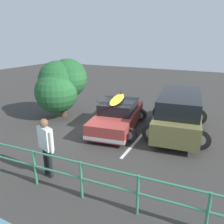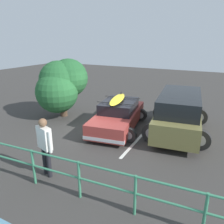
{
  "view_description": "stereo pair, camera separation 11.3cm",
  "coord_description": "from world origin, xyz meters",
  "px_view_note": "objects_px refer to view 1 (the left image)",
  "views": [
    {
      "loc": [
        -4.65,
        8.11,
        3.95
      ],
      "look_at": [
        -0.69,
        0.13,
        0.95
      ],
      "focal_mm": 35.0,
      "sensor_mm": 36.0,
      "label": 1
    },
    {
      "loc": [
        -4.75,
        8.06,
        3.95
      ],
      "look_at": [
        -0.69,
        0.13,
        0.95
      ],
      "focal_mm": 35.0,
      "sensor_mm": 36.0,
      "label": 2
    }
  ],
  "objects_px": {
    "person_bystander": "(46,143)",
    "bush_near_left": "(61,85)",
    "suv_car": "(179,112)",
    "sedan_car": "(118,115)"
  },
  "relations": [
    {
      "from": "person_bystander",
      "to": "bush_near_left",
      "type": "distance_m",
      "value": 5.4
    },
    {
      "from": "person_bystander",
      "to": "bush_near_left",
      "type": "xyz_separation_m",
      "value": [
        3.01,
        -4.44,
        0.62
      ]
    },
    {
      "from": "sedan_car",
      "to": "suv_car",
      "type": "bearing_deg",
      "value": -164.94
    },
    {
      "from": "sedan_car",
      "to": "bush_near_left",
      "type": "relative_size",
      "value": 1.43
    },
    {
      "from": "sedan_car",
      "to": "person_bystander",
      "type": "distance_m",
      "value": 4.41
    },
    {
      "from": "suv_car",
      "to": "sedan_car",
      "type": "bearing_deg",
      "value": 15.06
    },
    {
      "from": "person_bystander",
      "to": "sedan_car",
      "type": "bearing_deg",
      "value": -93.55
    },
    {
      "from": "bush_near_left",
      "to": "person_bystander",
      "type": "bearing_deg",
      "value": 124.09
    },
    {
      "from": "sedan_car",
      "to": "bush_near_left",
      "type": "bearing_deg",
      "value": -1.17
    },
    {
      "from": "suv_car",
      "to": "bush_near_left",
      "type": "distance_m",
      "value": 5.94
    }
  ]
}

